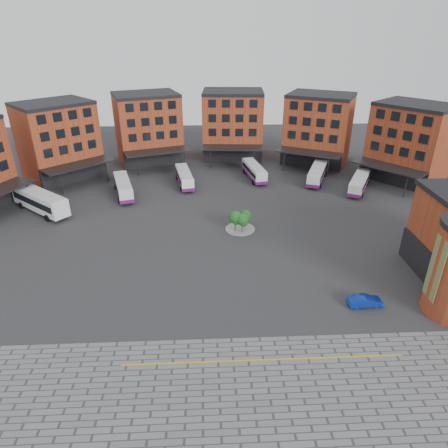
{
  "coord_description": "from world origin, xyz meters",
  "views": [
    {
      "loc": [
        -2.89,
        -40.85,
        27.82
      ],
      "look_at": [
        -0.69,
        6.0,
        4.0
      ],
      "focal_mm": 32.0,
      "sensor_mm": 36.0,
      "label": 1
    }
  ],
  "objects_px": {
    "bus_c": "(184,177)",
    "bus_d": "(254,171)",
    "bus_b": "(123,187)",
    "blue_car": "(365,301)",
    "bus_f": "(359,183)",
    "tree_island": "(241,219)",
    "bus_a": "(40,200)",
    "bus_e": "(317,173)"
  },
  "relations": [
    {
      "from": "tree_island",
      "to": "bus_d",
      "type": "relative_size",
      "value": 0.43
    },
    {
      "from": "tree_island",
      "to": "bus_a",
      "type": "height_order",
      "value": "bus_a"
    },
    {
      "from": "bus_e",
      "to": "blue_car",
      "type": "xyz_separation_m",
      "value": [
        -4.39,
        -38.1,
        -0.98
      ]
    },
    {
      "from": "bus_c",
      "to": "blue_car",
      "type": "bearing_deg",
      "value": -70.98
    },
    {
      "from": "tree_island",
      "to": "bus_d",
      "type": "xyz_separation_m",
      "value": [
        4.54,
        22.07,
        -0.37
      ]
    },
    {
      "from": "bus_d",
      "to": "blue_car",
      "type": "bearing_deg",
      "value": -89.58
    },
    {
      "from": "bus_b",
      "to": "bus_d",
      "type": "xyz_separation_m",
      "value": [
        24.28,
        7.52,
        -0.06
      ]
    },
    {
      "from": "bus_c",
      "to": "bus_d",
      "type": "relative_size",
      "value": 0.98
    },
    {
      "from": "bus_b",
      "to": "bus_e",
      "type": "xyz_separation_m",
      "value": [
        36.25,
        5.31,
        0.01
      ]
    },
    {
      "from": "bus_c",
      "to": "blue_car",
      "type": "xyz_separation_m",
      "value": [
        21.22,
        -37.49,
        -0.88
      ]
    },
    {
      "from": "bus_d",
      "to": "bus_b",
      "type": "bearing_deg",
      "value": -173.03
    },
    {
      "from": "bus_c",
      "to": "bus_f",
      "type": "xyz_separation_m",
      "value": [
        32.14,
        -4.47,
        0.06
      ]
    },
    {
      "from": "tree_island",
      "to": "bus_e",
      "type": "bearing_deg",
      "value": 50.27
    },
    {
      "from": "bus_a",
      "to": "bus_b",
      "type": "xyz_separation_m",
      "value": [
        12.16,
        6.48,
        -0.47
      ]
    },
    {
      "from": "bus_b",
      "to": "bus_d",
      "type": "distance_m",
      "value": 25.42
    },
    {
      "from": "bus_b",
      "to": "bus_c",
      "type": "bearing_deg",
      "value": 7.64
    },
    {
      "from": "bus_d",
      "to": "bus_e",
      "type": "distance_m",
      "value": 12.17
    },
    {
      "from": "bus_e",
      "to": "bus_d",
      "type": "bearing_deg",
      "value": -167.91
    },
    {
      "from": "bus_c",
      "to": "bus_e",
      "type": "distance_m",
      "value": 25.62
    },
    {
      "from": "bus_b",
      "to": "tree_island",
      "type": "bearing_deg",
      "value": -52.59
    },
    {
      "from": "blue_car",
      "to": "bus_b",
      "type": "bearing_deg",
      "value": 40.5
    },
    {
      "from": "bus_f",
      "to": "bus_c",
      "type": "bearing_deg",
      "value": -159.39
    },
    {
      "from": "bus_a",
      "to": "bus_e",
      "type": "distance_m",
      "value": 49.83
    },
    {
      "from": "bus_c",
      "to": "tree_island",
      "type": "bearing_deg",
      "value": -75.19
    },
    {
      "from": "bus_a",
      "to": "bus_d",
      "type": "xyz_separation_m",
      "value": [
        36.45,
        14.0,
        -0.53
      ]
    },
    {
      "from": "bus_b",
      "to": "blue_car",
      "type": "xyz_separation_m",
      "value": [
        31.86,
        -32.79,
        -0.97
      ]
    },
    {
      "from": "bus_f",
      "to": "blue_car",
      "type": "xyz_separation_m",
      "value": [
        -10.92,
        -33.02,
        -0.94
      ]
    },
    {
      "from": "bus_e",
      "to": "blue_car",
      "type": "height_order",
      "value": "bus_e"
    },
    {
      "from": "bus_d",
      "to": "bus_e",
      "type": "xyz_separation_m",
      "value": [
        11.97,
        -2.21,
        0.07
      ]
    },
    {
      "from": "bus_d",
      "to": "blue_car",
      "type": "xyz_separation_m",
      "value": [
        7.58,
        -40.3,
        -0.9
      ]
    },
    {
      "from": "tree_island",
      "to": "bus_e",
      "type": "relative_size",
      "value": 0.42
    },
    {
      "from": "bus_e",
      "to": "blue_car",
      "type": "relative_size",
      "value": 2.81
    },
    {
      "from": "bus_c",
      "to": "blue_car",
      "type": "distance_m",
      "value": 43.09
    },
    {
      "from": "bus_c",
      "to": "bus_f",
      "type": "bearing_deg",
      "value": -18.4
    },
    {
      "from": "bus_c",
      "to": "bus_f",
      "type": "relative_size",
      "value": 1.0
    },
    {
      "from": "blue_car",
      "to": "bus_f",
      "type": "bearing_deg",
      "value": -21.99
    },
    {
      "from": "bus_a",
      "to": "bus_b",
      "type": "height_order",
      "value": "bus_a"
    },
    {
      "from": "blue_car",
      "to": "bus_e",
      "type": "bearing_deg",
      "value": -10.26
    },
    {
      "from": "bus_d",
      "to": "bus_f",
      "type": "xyz_separation_m",
      "value": [
        18.5,
        -7.28,
        0.04
      ]
    },
    {
      "from": "bus_b",
      "to": "bus_a",
      "type": "bearing_deg",
      "value": -168.14
    },
    {
      "from": "blue_car",
      "to": "tree_island",
      "type": "bearing_deg",
      "value": 29.92
    },
    {
      "from": "bus_d",
      "to": "blue_car",
      "type": "relative_size",
      "value": 2.72
    }
  ]
}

